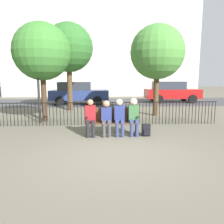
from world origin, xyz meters
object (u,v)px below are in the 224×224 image
object	(u,v)px
seated_person_1	(106,116)
tree_1	(69,48)
park_bench	(112,121)
tree_0	(157,52)
seated_person_3	(134,114)
seated_person_0	(90,116)
seated_person_2	(119,115)
parked_car_1	(171,91)
parked_car_0	(78,93)
tree_2	(42,52)
lamp_post	(37,68)
backpack	(146,130)

from	to	relation	value
seated_person_1	tree_1	size ratio (longest dim) A/B	0.24
park_bench	tree_0	size ratio (longest dim) A/B	0.40
park_bench	seated_person_3	bearing A→B (deg)	-9.94
seated_person_0	seated_person_2	distance (m)	0.95
seated_person_0	parked_car_1	world-z (taller)	parked_car_1
seated_person_1	seated_person_3	bearing A→B (deg)	0.25
seated_person_2	parked_car_0	bearing A→B (deg)	103.33
park_bench	seated_person_1	bearing A→B (deg)	-145.49
seated_person_1	parked_car_0	distance (m)	9.17
seated_person_0	tree_2	xyz separation A→B (m)	(-2.12, 2.71, 2.32)
seated_person_2	lamp_post	xyz separation A→B (m)	(-3.19, 2.30, 1.64)
seated_person_3	parked_car_1	world-z (taller)	parked_car_1
seated_person_3	tree_0	world-z (taller)	tree_0
tree_2	backpack	bearing A→B (deg)	-35.16
seated_person_2	lamp_post	size ratio (longest dim) A/B	0.35
tree_0	tree_1	size ratio (longest dim) A/B	0.90
seated_person_2	seated_person_3	world-z (taller)	seated_person_3
parked_car_0	tree_0	bearing A→B (deg)	-50.00
seated_person_1	tree_1	world-z (taller)	tree_1
parked_car_0	seated_person_1	bearing A→B (deg)	-79.29
park_bench	parked_car_1	distance (m)	11.06
park_bench	parked_car_0	distance (m)	9.08
backpack	park_bench	bearing A→B (deg)	169.42
seated_person_0	tree_1	world-z (taller)	tree_1
backpack	tree_0	world-z (taller)	tree_0
seated_person_1	seated_person_2	bearing A→B (deg)	0.35
seated_person_1	tree_1	bearing A→B (deg)	107.79
seated_person_1	seated_person_3	size ratio (longest dim) A/B	0.94
seated_person_2	tree_1	xyz separation A→B (m)	(-2.35, 5.97, 2.90)
seated_person_1	tree_0	bearing A→B (deg)	54.95
seated_person_0	tree_0	bearing A→B (deg)	49.99
seated_person_0	parked_car_1	xyz separation A→B (m)	(6.02, 9.82, 0.16)
seated_person_3	tree_1	bearing A→B (deg)	115.32
seated_person_1	parked_car_1	xyz separation A→B (m)	(5.50, 9.82, 0.17)
seated_person_2	lamp_post	world-z (taller)	lamp_post
park_bench	lamp_post	bearing A→B (deg)	143.58
tree_1	tree_2	world-z (taller)	tree_1
seated_person_0	tree_1	xyz separation A→B (m)	(-1.39, 5.97, 2.92)
seated_person_1	parked_car_0	world-z (taller)	parked_car_0
seated_person_0	seated_person_2	size ratio (longest dim) A/B	0.99
tree_0	tree_2	xyz separation A→B (m)	(-5.31, -1.09, -0.14)
park_bench	tree_2	xyz separation A→B (m)	(-2.83, 2.58, 2.51)
tree_1	parked_car_0	bearing A→B (deg)	86.00
tree_1	parked_car_0	distance (m)	4.11
park_bench	seated_person_0	distance (m)	0.75
tree_1	lamp_post	xyz separation A→B (m)	(-0.84, -3.67, -1.27)
lamp_post	parked_car_1	xyz separation A→B (m)	(8.26, 7.52, -1.49)
seated_person_3	tree_2	bearing A→B (deg)	142.70
tree_1	backpack	bearing A→B (deg)	-61.89
seated_person_3	tree_0	xyz separation A→B (m)	(1.76, 3.80, 2.43)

